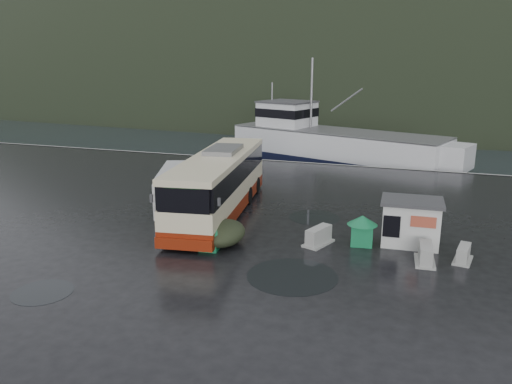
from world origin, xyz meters
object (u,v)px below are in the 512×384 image
(waste_bin_left, at_px, (210,249))
(jersey_barrier_b, at_px, (425,262))
(coach_bus, at_px, (220,213))
(fishing_trawler, at_px, (335,150))
(dome_tent, at_px, (223,244))
(waste_bin_right, at_px, (361,244))
(white_van, at_px, (178,209))
(ticket_kiosk, at_px, (409,244))
(jersey_barrier_c, at_px, (462,261))
(jersey_barrier_a, at_px, (318,244))

(waste_bin_left, relative_size, jersey_barrier_b, 0.74)
(coach_bus, relative_size, fishing_trawler, 0.51)
(waste_bin_left, height_order, dome_tent, waste_bin_left)
(jersey_barrier_b, bearing_deg, fishing_trawler, 107.68)
(waste_bin_right, xyz_separation_m, jersey_barrier_b, (3.04, -1.44, 0.00))
(coach_bus, bearing_deg, white_van, 172.23)
(ticket_kiosk, xyz_separation_m, jersey_barrier_b, (0.77, -2.26, 0.00))
(white_van, distance_m, jersey_barrier_c, 16.64)
(fishing_trawler, bearing_deg, coach_bus, -76.94)
(dome_tent, relative_size, fishing_trawler, 0.11)
(waste_bin_left, height_order, waste_bin_right, waste_bin_right)
(waste_bin_right, bearing_deg, waste_bin_left, -155.99)
(dome_tent, bearing_deg, white_van, 136.31)
(jersey_barrier_a, bearing_deg, white_van, 160.91)
(waste_bin_left, xyz_separation_m, fishing_trawler, (0.90, 30.10, 0.00))
(jersey_barrier_a, bearing_deg, fishing_trawler, 98.18)
(white_van, bearing_deg, jersey_barrier_b, -36.17)
(coach_bus, distance_m, waste_bin_right, 9.17)
(dome_tent, height_order, jersey_barrier_b, dome_tent)
(ticket_kiosk, bearing_deg, fishing_trawler, 105.35)
(white_van, bearing_deg, coach_bus, -20.38)
(waste_bin_left, bearing_deg, jersey_barrier_b, 9.38)
(waste_bin_left, xyz_separation_m, ticket_kiosk, (9.20, 3.91, 0.00))
(white_van, distance_m, waste_bin_right, 11.90)
(coach_bus, height_order, ticket_kiosk, coach_bus)
(white_van, distance_m, jersey_barrier_b, 15.20)
(ticket_kiosk, bearing_deg, jersey_barrier_a, -163.05)
(fishing_trawler, bearing_deg, jersey_barrier_b, -52.82)
(dome_tent, bearing_deg, jersey_barrier_c, 7.34)
(coach_bus, distance_m, jersey_barrier_c, 13.89)
(waste_bin_left, height_order, jersey_barrier_a, waste_bin_left)
(waste_bin_left, distance_m, jersey_barrier_b, 10.10)
(coach_bus, bearing_deg, jersey_barrier_a, -34.31)
(jersey_barrier_a, bearing_deg, jersey_barrier_b, -8.47)
(waste_bin_right, relative_size, jersey_barrier_c, 1.01)
(ticket_kiosk, bearing_deg, jersey_barrier_c, -34.83)
(coach_bus, distance_m, jersey_barrier_b, 12.51)
(ticket_kiosk, xyz_separation_m, fishing_trawler, (-8.30, 26.20, 0.00))
(coach_bus, distance_m, dome_tent, 5.30)
(white_van, relative_size, dome_tent, 2.06)
(coach_bus, relative_size, jersey_barrier_b, 7.79)
(jersey_barrier_b, bearing_deg, ticket_kiosk, 108.76)
(ticket_kiosk, bearing_deg, waste_bin_right, -162.32)
(waste_bin_left, bearing_deg, jersey_barrier_c, 11.48)
(jersey_barrier_b, xyz_separation_m, jersey_barrier_c, (1.65, 0.71, 0.00))
(jersey_barrier_a, height_order, jersey_barrier_c, jersey_barrier_a)
(ticket_kiosk, height_order, jersey_barrier_c, ticket_kiosk)
(white_van, height_order, waste_bin_left, white_van)
(waste_bin_left, height_order, jersey_barrier_c, waste_bin_left)
(dome_tent, bearing_deg, waste_bin_left, -110.89)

